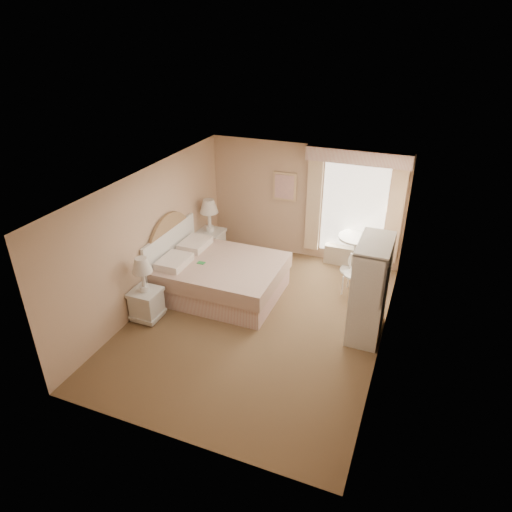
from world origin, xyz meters
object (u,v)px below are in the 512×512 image
at_px(nightstand_near, 146,297).
at_px(round_table, 356,248).
at_px(cafe_chair, 355,271).
at_px(bed, 215,275).
at_px(armoire, 369,297).
at_px(nightstand_far, 210,237).

distance_m(nightstand_near, round_table, 4.32).
distance_m(nightstand_near, cafe_chair, 3.91).
relative_size(bed, cafe_chair, 2.82).
height_order(nightstand_near, round_table, nightstand_near).
relative_size(bed, armoire, 1.35).
xyz_separation_m(bed, cafe_chair, (2.49, 0.99, 0.09)).
bearing_deg(round_table, bed, -142.33).
relative_size(round_table, cafe_chair, 0.99).
relative_size(nightstand_near, cafe_chair, 1.46).
distance_m(nightstand_near, armoire, 3.80).
bearing_deg(cafe_chair, round_table, 110.72).
height_order(bed, nightstand_near, bed).
distance_m(bed, cafe_chair, 2.68).
distance_m(nightstand_far, cafe_chair, 3.23).
xyz_separation_m(cafe_chair, armoire, (0.43, -1.20, 0.23)).
height_order(nightstand_far, armoire, armoire).
distance_m(round_table, armoire, 2.11).
bearing_deg(round_table, cafe_chair, -79.79).
bearing_deg(cafe_chair, bed, -147.73).
bearing_deg(round_table, nightstand_far, -170.05).
xyz_separation_m(bed, nightstand_near, (-0.73, -1.23, 0.07)).
bearing_deg(bed, cafe_chair, 21.77).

